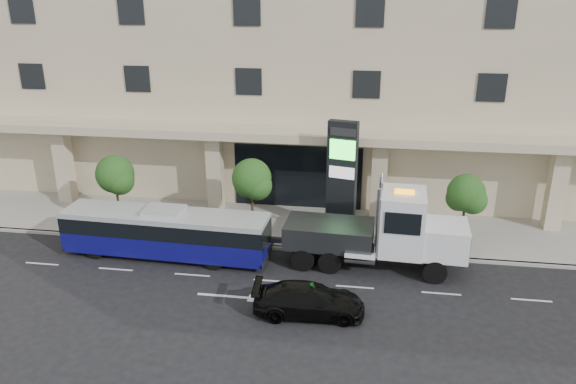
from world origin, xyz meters
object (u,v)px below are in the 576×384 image
Objects in this scene: tow_truck at (383,233)px; signage_pylon at (342,178)px; city_bus at (166,232)px; black_sedan at (309,300)px.

signage_pylon reaches higher than tow_truck.
signage_pylon is at bearing 27.05° from city_bus.
city_bus is 1.68× the size of signage_pylon.
signage_pylon reaches higher than black_sedan.
city_bus is at bearing -174.76° from tow_truck.
black_sedan is 0.74× the size of signage_pylon.
tow_truck is 5.89m from black_sedan.
city_bus is at bearing -142.61° from signage_pylon.
tow_truck is at bearing 4.52° from city_bus.
city_bus is at bearing 57.34° from black_sedan.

